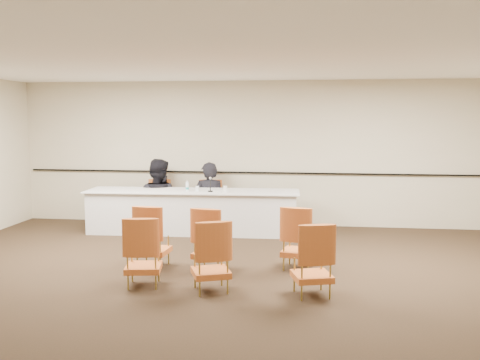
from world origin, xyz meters
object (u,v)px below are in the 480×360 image
object	(u,v)px
panelist_main_chair	(209,204)
aud_chair_back_mid	(211,255)
aud_chair_back_left	(143,251)
panel_table	(193,212)
panelist_second_chair	(158,203)
aud_chair_back_right	(312,259)
panelist_main	(209,206)
microphone	(210,185)
aud_chair_front_mid	(211,239)
coffee_cup	(225,189)
panelist_second	(158,205)
water_bottle	(187,186)
aud_chair_front_left	(153,236)
aud_chair_front_right	(299,237)
drinking_glass	(197,189)

from	to	relation	value
panelist_main_chair	aud_chair_back_mid	world-z (taller)	same
aud_chair_back_left	aud_chair_back_mid	size ratio (longest dim) A/B	1.00
panel_table	aud_chair_back_mid	xyz separation A→B (m)	(1.01, -3.46, 0.06)
panelist_second_chair	aud_chair_back_right	xyz separation A→B (m)	(3.18, -4.03, 0.00)
panelist_main	panelist_second_chair	bearing A→B (deg)	-4.03
panelist_main	microphone	xyz separation A→B (m)	(0.16, -0.73, 0.54)
aud_chair_front_mid	panel_table	bearing A→B (deg)	119.40
microphone	coffee_cup	xyz separation A→B (m)	(0.29, -0.03, -0.08)
panelist_second	aud_chair_back_left	size ratio (longest dim) A/B	2.03
panelist_second_chair	aud_chair_back_right	world-z (taller)	same
panelist_main_chair	water_bottle	world-z (taller)	water_bottle
panelist_main_chair	water_bottle	bearing A→B (deg)	-114.70
panel_table	water_bottle	xyz separation A→B (m)	(-0.08, -0.10, 0.52)
panelist_second_chair	aud_chair_back_left	distance (m)	4.04
aud_chair_front_left	aud_chair_back_left	bearing A→B (deg)	-76.68
aud_chair_back_left	water_bottle	bearing A→B (deg)	82.51
panelist_second	aud_chair_back_right	bearing A→B (deg)	135.40
panelist_main_chair	coffee_cup	size ratio (longest dim) A/B	7.91
aud_chair_front_left	aud_chair_front_right	xyz separation A→B (m)	(2.18, 0.19, 0.00)
panelist_main_chair	aud_chair_front_left	world-z (taller)	same
coffee_cup	aud_chair_front_right	xyz separation A→B (m)	(1.44, -2.12, -0.41)
drinking_glass	aud_chair_front_right	world-z (taller)	aud_chair_front_right
panelist_second_chair	aud_chair_back_mid	distance (m)	4.45
water_bottle	aud_chair_back_left	world-z (taller)	water_bottle
panelist_main	aud_chair_front_right	distance (m)	3.45
aud_chair_front_right	aud_chair_back_mid	distance (m)	1.62
aud_chair_front_right	aud_chair_front_left	bearing A→B (deg)	-163.53
aud_chair_front_mid	aud_chair_back_right	xyz separation A→B (m)	(1.47, -0.93, 0.00)
aud_chair_front_mid	aud_chair_back_mid	size ratio (longest dim) A/B	1.00
panel_table	aud_chair_back_left	xyz separation A→B (m)	(0.08, -3.36, 0.06)
panel_table	aud_chair_back_mid	distance (m)	3.61
panelist_main_chair	panelist_second	distance (m)	1.08
panelist_main_chair	microphone	world-z (taller)	microphone
panelist_main	water_bottle	bearing A→B (deg)	61.27
panelist_second_chair	microphone	bearing A→B (deg)	-31.12
panel_table	panelist_second	world-z (taller)	panelist_second
panel_table	panelist_second	bearing A→B (deg)	144.71
panel_table	aud_chair_back_left	bearing A→B (deg)	-90.92
panelist_second	microphone	world-z (taller)	panelist_second
aud_chair_front_left	panel_table	bearing A→B (deg)	92.95
aud_chair_back_right	microphone	bearing A→B (deg)	103.70
aud_chair_front_right	panel_table	bearing A→B (deg)	144.50
panelist_second_chair	drinking_glass	world-z (taller)	panelist_second_chair
panelist_second	aud_chair_front_left	distance (m)	3.13
coffee_cup	aud_chair_front_mid	bearing A→B (deg)	-85.99
drinking_glass	aud_chair_back_right	world-z (taller)	aud_chair_back_right
coffee_cup	aud_chair_back_left	distance (m)	3.29
drinking_glass	coffee_cup	world-z (taller)	coffee_cup
drinking_glass	aud_chair_back_left	size ratio (longest dim) A/B	0.11
panelist_second	aud_chair_front_mid	distance (m)	3.53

